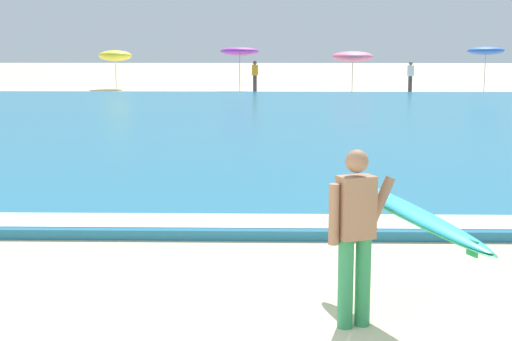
{
  "coord_description": "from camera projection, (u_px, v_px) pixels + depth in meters",
  "views": [
    {
      "loc": [
        0.77,
        -5.74,
        2.76
      ],
      "look_at": [
        0.55,
        3.95,
        1.1
      ],
      "focal_mm": 54.56,
      "sensor_mm": 36.0,
      "label": 1
    }
  ],
  "objects": [
    {
      "name": "beachgoer_near_row_left",
      "position": [
        255.0,
        75.0,
        39.96
      ],
      "size": [
        0.32,
        0.2,
        1.58
      ],
      "color": "#383842",
      "rests_on": "ground"
    },
    {
      "name": "beach_umbrella_0",
      "position": [
        115.0,
        56.0,
        42.08
      ],
      "size": [
        1.79,
        1.82,
        2.14
      ],
      "color": "beige",
      "rests_on": "ground"
    },
    {
      "name": "beach_umbrella_2",
      "position": [
        353.0,
        56.0,
        39.89
      ],
      "size": [
        2.12,
        2.13,
        2.08
      ],
      "color": "beige",
      "rests_on": "ground"
    },
    {
      "name": "sea",
      "position": [
        249.0,
        124.0,
        24.47
      ],
      "size": [
        120.0,
        28.0,
        0.14
      ],
      "primitive_type": "cube",
      "color": "teal",
      "rests_on": "ground"
    },
    {
      "name": "beach_umbrella_1",
      "position": [
        240.0,
        51.0,
        39.83
      ],
      "size": [
        1.98,
        2.01,
        2.34
      ],
      "color": "beige",
      "rests_on": "ground"
    },
    {
      "name": "beachgoer_near_row_mid",
      "position": [
        410.0,
        76.0,
        39.2
      ],
      "size": [
        0.32,
        0.2,
        1.58
      ],
      "color": "#383842",
      "rests_on": "ground"
    },
    {
      "name": "beach_umbrella_3",
      "position": [
        486.0,
        51.0,
        39.83
      ],
      "size": [
        1.88,
        1.9,
        2.35
      ],
      "color": "beige",
      "rests_on": "ground"
    },
    {
      "name": "surfer_with_board",
      "position": [
        381.0,
        219.0,
        7.45
      ],
      "size": [
        1.43,
        2.77,
        1.73
      ],
      "color": "#338E56",
      "rests_on": "ground"
    },
    {
      "name": "surf_foam",
      "position": [
        220.0,
        221.0,
        11.25
      ],
      "size": [
        120.0,
        0.87,
        0.01
      ],
      "primitive_type": "cube",
      "color": "white",
      "rests_on": "sea"
    }
  ]
}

